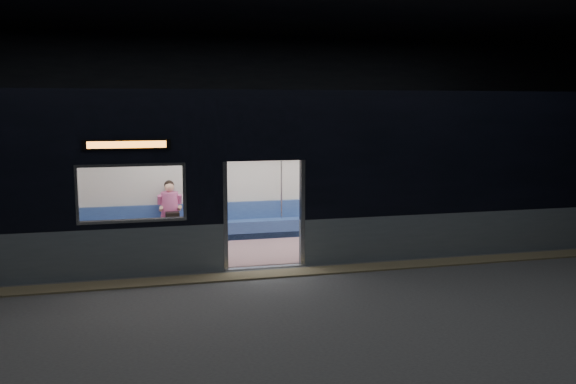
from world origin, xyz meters
name	(u,v)px	position (x,y,z in m)	size (l,w,h in m)	color
station_floor	(277,284)	(0.00, 0.00, -0.01)	(24.00, 14.00, 0.01)	#47494C
station_envelope	(277,69)	(0.00, 0.00, 3.66)	(24.00, 14.00, 5.00)	black
tactile_strip	(270,274)	(0.00, 0.55, 0.01)	(22.80, 0.50, 0.03)	#8C7F59
metro_car	(249,164)	(0.00, 2.54, 1.85)	(18.00, 3.04, 3.35)	gray
passenger	(170,209)	(-1.61, 3.55, 0.80)	(0.40, 0.69, 1.38)	black
handbag	(172,216)	(-1.57, 3.32, 0.68)	(0.29, 0.25, 0.15)	black
transit_map	(436,170)	(5.00, 3.85, 1.47)	(0.97, 0.03, 0.63)	white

